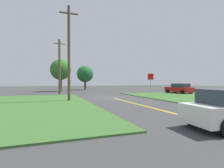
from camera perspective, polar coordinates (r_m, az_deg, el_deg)
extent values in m
plane|color=#3B3B3B|center=(21.10, -0.09, -4.45)|extent=(120.00, 120.00, 0.00)
cube|color=#39662C|center=(23.12, 26.83, -3.98)|extent=(12.00, 20.00, 0.08)
cube|color=#39662C|center=(16.07, -28.97, -6.07)|extent=(12.00, 20.00, 0.08)
cube|color=yellow|center=(13.90, 11.29, -7.19)|extent=(0.20, 14.00, 0.01)
cylinder|color=#9EA0A8|center=(22.47, 12.35, -1.00)|extent=(0.07, 0.07, 2.46)
cube|color=red|center=(22.46, 12.36, 2.33)|extent=(0.75, 0.11, 0.75)
cube|color=red|center=(30.32, 20.74, -1.69)|extent=(2.43, 4.62, 0.76)
cube|color=#2D3842|center=(30.08, 21.23, -0.41)|extent=(1.94, 2.62, 0.60)
cylinder|color=black|center=(30.70, 17.52, -2.20)|extent=(0.31, 0.70, 0.68)
cylinder|color=black|center=(32.01, 19.80, -2.09)|extent=(0.31, 0.70, 0.68)
cylinder|color=black|center=(28.67, 21.79, -2.43)|extent=(0.31, 0.70, 0.68)
cylinder|color=black|center=(30.07, 24.02, -2.30)|extent=(0.31, 0.70, 0.68)
cylinder|color=black|center=(8.72, 24.30, -9.82)|extent=(0.70, 0.27, 0.68)
cylinder|color=brown|center=(17.95, -13.74, 9.50)|extent=(0.27, 0.27, 9.31)
cube|color=brown|center=(18.94, -13.78, 21.28)|extent=(1.80, 0.15, 0.12)
cylinder|color=brown|center=(29.21, -16.60, 5.40)|extent=(0.33, 0.33, 8.58)
cube|color=brown|center=(29.71, -16.63, 12.34)|extent=(1.77, 0.59, 0.12)
cylinder|color=brown|center=(41.92, -8.67, -0.36)|extent=(0.45, 0.45, 2.16)
sphere|color=#1F6330|center=(41.94, -8.68, 3.24)|extent=(3.89, 3.89, 3.89)
cylinder|color=brown|center=(36.26, -16.21, -0.17)|extent=(0.47, 0.47, 2.66)
sphere|color=#2E6824|center=(36.33, -16.23, 4.50)|extent=(4.06, 4.06, 4.06)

